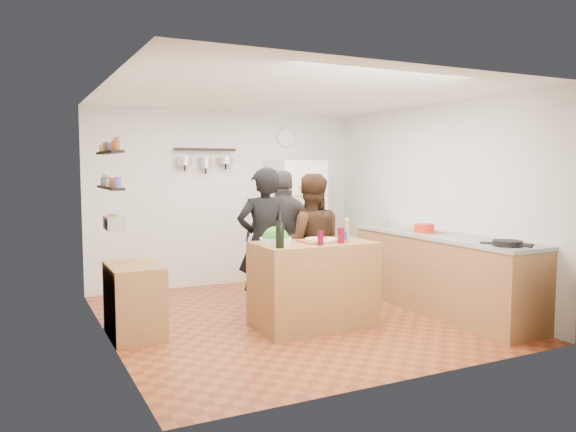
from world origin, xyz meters
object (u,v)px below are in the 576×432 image
prep_island (313,284)px  person_back (285,237)px  person_left (264,243)px  wall_clock (286,138)px  salt_canister (343,236)px  side_table (135,300)px  red_bowl (424,228)px  pepper_mill (347,231)px  counter_run (441,274)px  salad_bowl (276,241)px  wine_bottle (280,235)px  person_center (310,245)px  skillet (508,243)px  fridge (296,222)px

prep_island → person_back: (0.17, 1.05, 0.38)m
person_left → wall_clock: (1.22, 1.91, 1.30)m
salt_canister → side_table: size_ratio=0.15×
prep_island → red_bowl: red_bowl is taller
pepper_mill → counter_run: 1.34m
prep_island → salad_bowl: bearing=173.2°
wine_bottle → side_table: (-1.28, 0.73, -0.67)m
wine_bottle → person_center: bearing=43.5°
salad_bowl → wine_bottle: bearing=-106.5°
person_left → skillet: bearing=146.9°
skillet → person_left: bearing=136.5°
counter_run → side_table: counter_run is taller
person_center → red_bowl: (1.40, -0.31, 0.15)m
salt_canister → person_center: 0.60m
pepper_mill → fridge: bearing=77.8°
red_bowl → fridge: bearing=109.0°
pepper_mill → person_center: bearing=121.3°
wine_bottle → side_table: 1.62m
fridge → pepper_mill: bearing=-102.2°
salad_bowl → fridge: bearing=58.0°
prep_island → person_left: person_left is taller
person_center → skillet: bearing=152.2°
wine_bottle → person_back: person_back is taller
person_center → fridge: 1.86m
red_bowl → side_table: red_bowl is taller
person_back → wall_clock: 2.09m
person_center → fridge: fridge is taller
prep_island → fridge: fridge is taller
salad_bowl → person_center: bearing=32.5°
counter_run → wall_clock: bearing=105.9°
wine_bottle → person_back: (0.67, 1.27, -0.20)m
prep_island → salad_bowl: 0.65m
prep_island → pepper_mill: size_ratio=6.72×
person_back → salad_bowl: bearing=90.2°
person_center → fridge: (0.70, 1.72, 0.08)m
skillet → salt_canister: bearing=139.8°
person_center → counter_run: bearing=-179.2°
person_back → skillet: 2.63m
wine_bottle → fridge: size_ratio=0.14×
counter_run → salt_canister: bearing=179.6°
counter_run → wall_clock: wall_clock is taller
prep_island → wall_clock: bearing=70.1°
counter_run → red_bowl: 0.58m
wine_bottle → person_left: person_left is taller
pepper_mill → salt_canister: (-0.15, -0.17, -0.03)m
counter_run → skillet: bearing=-95.4°
salt_canister → red_bowl: (1.31, 0.26, 0.00)m
prep_island → wine_bottle: (-0.50, -0.22, 0.58)m
person_left → red_bowl: bearing=177.1°
prep_island → wall_clock: wall_clock is taller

